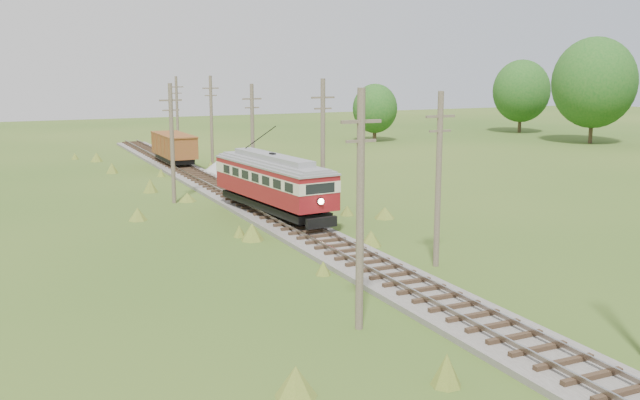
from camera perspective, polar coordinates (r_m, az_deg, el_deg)
name	(u,v)px	position (r m, az deg, el deg)	size (l,w,h in m)	color
railbed_main	(261,210)	(48.36, -4.72, -0.80)	(3.60, 96.00, 0.57)	#605B54
streetcar	(273,180)	(45.88, -3.80, 1.63)	(4.08, 12.22, 5.53)	black
gondola	(174,147)	(71.44, -11.61, 4.21)	(2.78, 8.23, 2.72)	black
gravel_pile	(219,168)	(66.61, -8.06, 2.59)	(3.28, 3.47, 1.19)	gray
utility_pole_r_2	(438,178)	(35.00, 9.46, 1.75)	(1.60, 0.30, 8.60)	brown
utility_pole_r_3	(323,147)	(46.15, 0.23, 4.26)	(1.60, 0.30, 9.00)	brown
utility_pole_r_4	(252,135)	(58.09, -5.42, 5.22)	(1.60, 0.30, 8.40)	brown
utility_pole_r_5	(211,121)	(70.52, -8.68, 6.30)	(1.60, 0.30, 8.90)	brown
utility_pole_r_6	(177,114)	(83.02, -11.35, 6.77)	(1.60, 0.30, 8.70)	brown
utility_pole_l_a	(360,209)	(26.06, 3.23, -0.69)	(1.60, 0.30, 9.00)	brown
utility_pole_l_b	(172,142)	(52.15, -11.75, 4.55)	(1.60, 0.30, 8.60)	brown
tree_right_4	(594,83)	(98.18, 21.08, 8.75)	(10.50, 10.50, 13.53)	#38281C
tree_right_5	(521,91)	(111.27, 15.81, 8.39)	(8.40, 8.40, 10.82)	#38281C
tree_mid_b	(375,109)	(94.77, 4.42, 7.31)	(5.88, 5.88, 7.57)	#38281C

